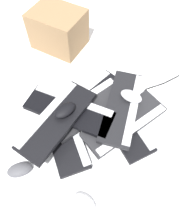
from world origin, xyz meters
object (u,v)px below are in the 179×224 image
keyboard_2 (89,100)px  keyboard_7 (57,119)px  keyboard_4 (88,108)px  keyboard_5 (122,107)px  keyboard_6 (69,110)px  mouse_4 (20,170)px  mouse_5 (84,203)px  mouse_1 (65,110)px  mouse_3 (56,128)px  keyboard_1 (120,120)px  keyboard_0 (63,131)px  mouse_2 (59,127)px  mouse_0 (131,96)px  keyboard_3 (125,122)px  cardboard_box (58,29)px

keyboard_2 → keyboard_7: keyboard_7 is taller
keyboard_4 → keyboard_5: keyboard_5 is taller
keyboard_6 → mouse_4: keyboard_6 is taller
keyboard_4 → mouse_5: keyboard_4 is taller
mouse_1 → mouse_3: mouse_1 is taller
mouse_3 → mouse_5: bearing=58.3°
keyboard_2 → mouse_1: mouse_1 is taller
keyboard_7 → mouse_4: size_ratio=4.13×
keyboard_1 → keyboard_2: (0.00, -0.21, 0.00)m
keyboard_7 → keyboard_0: bearing=94.9°
mouse_2 → keyboard_7: bearing=-143.6°
keyboard_0 → mouse_0: bearing=153.3°
keyboard_0 → keyboard_5: size_ratio=0.99×
keyboard_0 → keyboard_1: bearing=142.4°
mouse_2 → mouse_5: mouse_2 is taller
keyboard_4 → mouse_5: size_ratio=4.19×
mouse_0 → keyboard_0: bearing=-126.2°
keyboard_2 → keyboard_6: bearing=-3.4°
keyboard_1 → keyboard_5: (-0.04, -0.02, 0.06)m
keyboard_2 → mouse_0: (-0.10, 0.19, 0.10)m
keyboard_4 → mouse_5: bearing=38.1°
keyboard_1 → keyboard_5: keyboard_5 is taller
keyboard_3 → cardboard_box: (-0.23, -0.67, 0.07)m
keyboard_1 → cardboard_box: (-0.22, -0.64, 0.10)m
keyboard_4 → mouse_2: mouse_2 is taller
keyboard_7 → mouse_5: 0.38m
mouse_3 → cardboard_box: (-0.48, -0.44, 0.07)m
keyboard_2 → mouse_1: 0.22m
keyboard_5 → mouse_2: bearing=-32.0°
keyboard_6 → mouse_0: size_ratio=4.22×
mouse_3 → mouse_5: size_ratio=1.00×
keyboard_2 → mouse_3: size_ratio=4.09×
keyboard_1 → keyboard_4: 0.18m
keyboard_7 → keyboard_3: bearing=133.4°
mouse_0 → keyboard_6: bearing=-139.1°
mouse_5 → mouse_2: bearing=148.4°
keyboard_0 → mouse_3: 0.05m
keyboard_1 → mouse_5: mouse_5 is taller
keyboard_1 → keyboard_7: size_ratio=1.02×
keyboard_0 → keyboard_5: (-0.27, 0.16, 0.06)m
keyboard_1 → mouse_0: (-0.09, -0.02, 0.10)m
mouse_5 → cardboard_box: bearing=137.6°
keyboard_3 → mouse_3: (0.24, -0.23, 0.01)m
keyboard_0 → mouse_2: bearing=-66.3°
mouse_4 → cardboard_box: size_ratio=0.36×
keyboard_3 → keyboard_5: keyboard_5 is taller
keyboard_7 → mouse_2: keyboard_7 is taller
mouse_3 → keyboard_6: bearing=-177.5°
keyboard_7 → mouse_4: bearing=2.7°
keyboard_4 → mouse_2: (0.18, -0.04, 0.01)m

